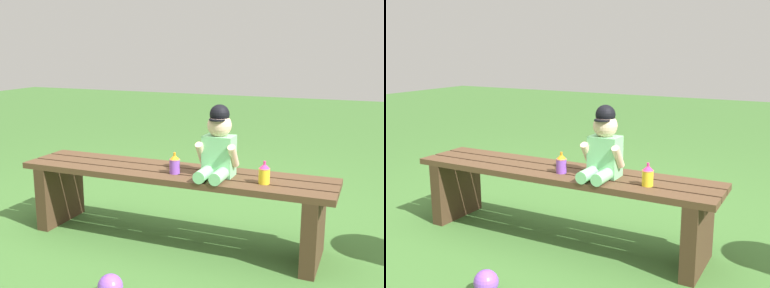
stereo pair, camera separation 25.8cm
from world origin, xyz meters
The scene contains 6 objects.
ground_plane centered at (0.00, 0.00, 0.00)m, with size 16.00×16.00×0.00m, color #3D6B2D.
park_bench centered at (0.00, 0.00, 0.31)m, with size 1.89×0.40×0.44m.
child_figure centered at (0.29, -0.02, 0.62)m, with size 0.23×0.27×0.40m.
sippy_cup_left centered at (0.04, -0.06, 0.50)m, with size 0.06×0.06×0.12m.
sippy_cup_right centered at (0.56, -0.06, 0.50)m, with size 0.06×0.06×0.12m.
toy_ball centered at (0.01, -0.72, 0.06)m, with size 0.12×0.12×0.12m, color #8C4CCC.
Camera 1 is at (1.10, -2.38, 1.16)m, focal length 43.05 mm.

